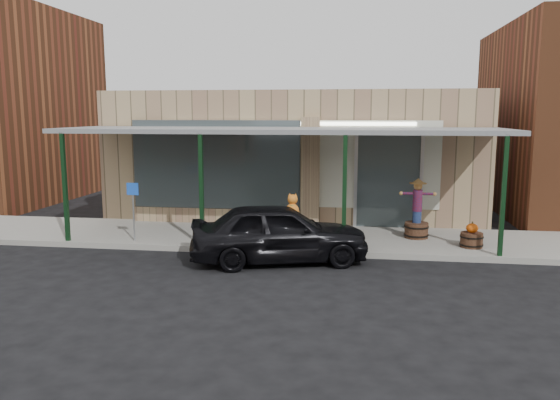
# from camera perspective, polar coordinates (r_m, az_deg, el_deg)

# --- Properties ---
(ground) EXTENTS (120.00, 120.00, 0.00)m
(ground) POSITION_cam_1_polar(r_m,az_deg,el_deg) (11.82, -2.53, -8.22)
(ground) COLOR black
(ground) RESTS_ON ground
(sidewalk) EXTENTS (40.00, 3.20, 0.15)m
(sidewalk) POSITION_cam_1_polar(r_m,az_deg,el_deg) (15.23, -0.01, -3.96)
(sidewalk) COLOR gray
(sidewalk) RESTS_ON ground
(storefront) EXTENTS (12.00, 6.25, 4.20)m
(storefront) POSITION_cam_1_polar(r_m,az_deg,el_deg) (19.41, 1.92, 4.88)
(storefront) COLOR tan
(storefront) RESTS_ON ground
(awning) EXTENTS (12.00, 3.00, 3.04)m
(awning) POSITION_cam_1_polar(r_m,az_deg,el_deg) (14.81, -0.03, 7.14)
(awning) COLOR slate
(awning) RESTS_ON ground
(block_buildings_near) EXTENTS (61.00, 8.00, 8.00)m
(block_buildings_near) POSITION_cam_1_polar(r_m,az_deg,el_deg) (20.29, 8.00, 9.71)
(block_buildings_near) COLOR brown
(block_buildings_near) RESTS_ON ground
(barrel_scarecrow) EXTENTS (0.99, 0.74, 1.63)m
(barrel_scarecrow) POSITION_cam_1_polar(r_m,az_deg,el_deg) (15.25, 14.10, -1.82)
(barrel_scarecrow) COLOR #502F20
(barrel_scarecrow) RESTS_ON sidewalk
(barrel_pumpkin) EXTENTS (0.67, 0.67, 0.66)m
(barrel_pumpkin) POSITION_cam_1_polar(r_m,az_deg,el_deg) (14.65, 19.39, -3.78)
(barrel_pumpkin) COLOR #502F20
(barrel_pumpkin) RESTS_ON sidewalk
(handicap_sign) EXTENTS (0.32, 0.04, 1.55)m
(handicap_sign) POSITION_cam_1_polar(r_m,az_deg,el_deg) (14.89, -15.10, -0.37)
(handicap_sign) COLOR gray
(handicap_sign) RESTS_ON sidewalk
(parked_sedan) EXTENTS (4.48, 2.71, 1.54)m
(parked_sedan) POSITION_cam_1_polar(r_m,az_deg,el_deg) (12.93, -0.08, -3.41)
(parked_sedan) COLOR black
(parked_sedan) RESTS_ON ground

